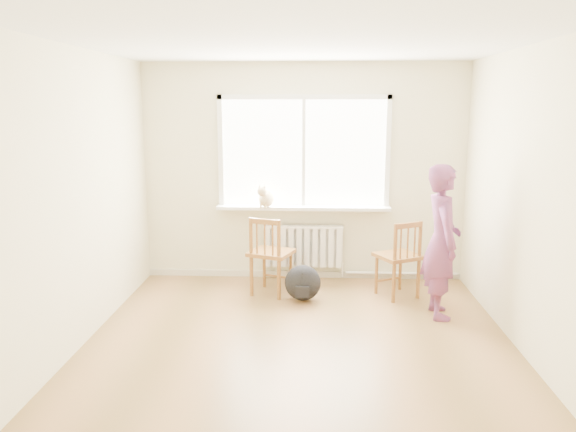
# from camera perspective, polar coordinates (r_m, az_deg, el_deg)

# --- Properties ---
(floor) EXTENTS (4.50, 4.50, 0.00)m
(floor) POSITION_cam_1_polar(r_m,az_deg,el_deg) (5.20, 1.04, -13.62)
(floor) COLOR #9E6F40
(floor) RESTS_ON ground
(ceiling) EXTENTS (4.50, 4.50, 0.00)m
(ceiling) POSITION_cam_1_polar(r_m,az_deg,el_deg) (4.75, 1.16, 17.43)
(ceiling) COLOR white
(ceiling) RESTS_ON back_wall
(back_wall) EXTENTS (4.00, 0.01, 2.70)m
(back_wall) POSITION_cam_1_polar(r_m,az_deg,el_deg) (7.02, 1.60, 4.39)
(back_wall) COLOR beige
(back_wall) RESTS_ON ground
(window) EXTENTS (2.12, 0.05, 1.42)m
(window) POSITION_cam_1_polar(r_m,az_deg,el_deg) (6.97, 1.61, 6.91)
(window) COLOR white
(window) RESTS_ON back_wall
(windowsill) EXTENTS (2.15, 0.22, 0.04)m
(windowsill) POSITION_cam_1_polar(r_m,az_deg,el_deg) (6.98, 1.57, 0.85)
(windowsill) COLOR white
(windowsill) RESTS_ON back_wall
(radiator) EXTENTS (1.00, 0.12, 0.55)m
(radiator) POSITION_cam_1_polar(r_m,az_deg,el_deg) (7.10, 1.55, -3.02)
(radiator) COLOR white
(radiator) RESTS_ON back_wall
(heating_pipe) EXTENTS (1.40, 0.04, 0.04)m
(heating_pipe) POSITION_cam_1_polar(r_m,az_deg,el_deg) (7.31, 11.43, -5.74)
(heating_pipe) COLOR silver
(heating_pipe) RESTS_ON back_wall
(baseboard) EXTENTS (4.00, 0.03, 0.08)m
(baseboard) POSITION_cam_1_polar(r_m,az_deg,el_deg) (7.28, 1.54, -5.92)
(baseboard) COLOR beige
(baseboard) RESTS_ON ground
(chair_left) EXTENTS (0.58, 0.57, 0.93)m
(chair_left) POSITION_cam_1_polar(r_m,az_deg,el_deg) (6.52, -1.90, -4.05)
(chair_left) COLOR olive
(chair_left) RESTS_ON floor
(chair_right) EXTENTS (0.59, 0.59, 0.91)m
(chair_right) POSITION_cam_1_polar(r_m,az_deg,el_deg) (6.55, 11.35, -4.30)
(chair_right) COLOR olive
(chair_right) RESTS_ON floor
(person) EXTENTS (0.40, 0.60, 1.60)m
(person) POSITION_cam_1_polar(r_m,az_deg,el_deg) (6.01, 15.34, -2.51)
(person) COLOR #CF455B
(person) RESTS_ON floor
(cat) EXTENTS (0.27, 0.43, 0.29)m
(cat) POSITION_cam_1_polar(r_m,az_deg,el_deg) (6.89, -2.26, 1.89)
(cat) COLOR beige
(cat) RESTS_ON windowsill
(backpack) EXTENTS (0.46, 0.37, 0.41)m
(backpack) POSITION_cam_1_polar(r_m,az_deg,el_deg) (6.40, 1.50, -6.80)
(backpack) COLOR black
(backpack) RESTS_ON floor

